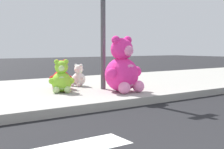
{
  "coord_description": "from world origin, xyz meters",
  "views": [
    {
      "loc": [
        -2.58,
        -1.19,
        1.07
      ],
      "look_at": [
        0.69,
        3.6,
        0.55
      ],
      "focal_mm": 47.71,
      "sensor_mm": 36.0,
      "label": 1
    }
  ],
  "objects": [
    {
      "name": "plush_yellow",
      "position": [
        1.7,
        4.45,
        0.35
      ],
      "size": [
        0.39,
        0.35,
        0.5
      ],
      "color": "yellow",
      "rests_on": "sidewalk"
    },
    {
      "name": "plush_red",
      "position": [
        0.25,
        5.0,
        0.42
      ],
      "size": [
        0.46,
        0.48,
        0.66
      ],
      "color": "red",
      "rests_on": "sidewalk"
    },
    {
      "name": "plush_pink_large",
      "position": [
        1.11,
        3.81,
        0.62
      ],
      "size": [
        0.9,
        0.8,
        1.17
      ],
      "color": "#F22D93",
      "rests_on": "sidewalk"
    },
    {
      "name": "plush_lime",
      "position": [
        0.02,
        4.47,
        0.42
      ],
      "size": [
        0.49,
        0.49,
        0.68
      ],
      "color": "#8CD133",
      "rests_on": "sidewalk"
    },
    {
      "name": "plush_white",
      "position": [
        0.79,
        5.18,
        0.36
      ],
      "size": [
        0.38,
        0.38,
        0.53
      ],
      "color": "white",
      "rests_on": "sidewalk"
    },
    {
      "name": "sidewalk",
      "position": [
        0.0,
        5.2,
        0.07
      ],
      "size": [
        28.0,
        4.4,
        0.15
      ],
      "primitive_type": "cube",
      "color": "#9E9B93",
      "rests_on": "ground_plane"
    },
    {
      "name": "sign_pole",
      "position": [
        1.0,
        4.4,
        1.85
      ],
      "size": [
        0.56,
        0.11,
        3.2
      ],
      "color": "#4C4C51",
      "rests_on": "sidewalk"
    }
  ]
}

